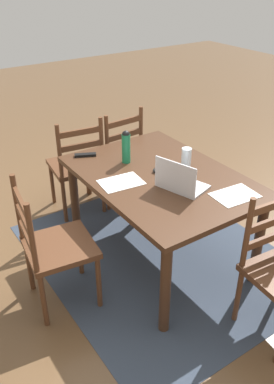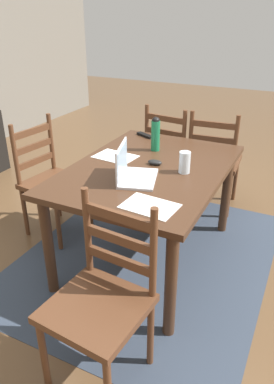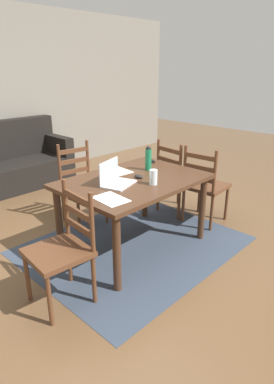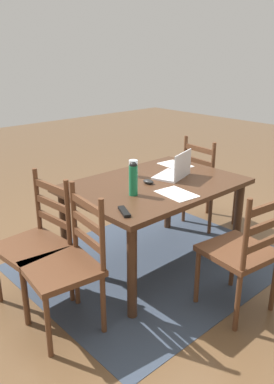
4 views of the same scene
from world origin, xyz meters
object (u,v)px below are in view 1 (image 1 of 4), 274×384
object	(u,v)px
chair_far_head	(54,247)
tv_remote	(85,155)
drinking_glass	(186,157)
water_bottle	(126,146)
chair_right_near	(115,156)
computer_mouse	(158,169)
chair_right_far	(77,166)
dining_table	(161,186)
laptop	(180,182)

from	to	relation	value
chair_far_head	tv_remote	distance (m)	0.86
drinking_glass	chair_far_head	bearing A→B (deg)	90.45
water_bottle	tv_remote	bearing A→B (deg)	37.87
chair_far_head	chair_right_near	bearing A→B (deg)	-47.32
drinking_glass	computer_mouse	distance (m)	0.24
water_bottle	drinking_glass	xyz separation A→B (m)	(-0.31, -0.34, -0.06)
chair_far_head	computer_mouse	size ratio (longest dim) A/B	9.50
chair_right_far	water_bottle	bearing A→B (deg)	-170.73
dining_table	chair_far_head	size ratio (longest dim) A/B	1.48
chair_right_far	water_bottle	distance (m)	0.80
chair_right_near	computer_mouse	distance (m)	1.00
chair_far_head	tv_remote	world-z (taller)	chair_far_head
computer_mouse	water_bottle	bearing A→B (deg)	19.46
laptop	drinking_glass	size ratio (longest dim) A/B	2.60
laptop	drinking_glass	world-z (taller)	laptop
chair_right_near	computer_mouse	size ratio (longest dim) A/B	9.50
water_bottle	computer_mouse	xyz separation A→B (m)	(-0.27, -0.11, -0.12)
laptop	drinking_glass	bearing A→B (deg)	-46.92
chair_right_far	drinking_glass	xyz separation A→B (m)	(-0.98, -0.45, 0.36)
dining_table	laptop	bearing A→B (deg)	175.11
dining_table	drinking_glass	world-z (taller)	drinking_glass
chair_far_head	computer_mouse	bearing A→B (deg)	-86.85
water_bottle	chair_right_near	bearing A→B (deg)	-23.77
computer_mouse	tv_remote	distance (m)	0.63
water_bottle	tv_remote	xyz separation A→B (m)	(0.27, 0.21, -0.12)
water_bottle	tv_remote	size ratio (longest dim) A/B	1.52
laptop	water_bottle	size ratio (longest dim) A/B	1.44
chair_right_far	chair_far_head	size ratio (longest dim) A/B	1.00
chair_right_near	computer_mouse	bearing A→B (deg)	168.89
dining_table	computer_mouse	size ratio (longest dim) A/B	14.09
drinking_glass	dining_table	bearing A→B (deg)	93.27
chair_right_near	chair_far_head	world-z (taller)	same
water_bottle	drinking_glass	bearing A→B (deg)	-131.92
drinking_glass	chair_right_far	bearing A→B (deg)	24.70
laptop	chair_right_far	bearing A→B (deg)	8.54
water_bottle	tv_remote	world-z (taller)	water_bottle
chair_right_far	chair_right_near	distance (m)	0.41
chair_far_head	chair_right_far	bearing A→B (deg)	-33.93
laptop	tv_remote	world-z (taller)	laptop
computer_mouse	tv_remote	bearing A→B (deg)	27.62
computer_mouse	tv_remote	xyz separation A→B (m)	(0.54, 0.32, -0.01)
laptop	drinking_glass	xyz separation A→B (m)	(0.25, -0.27, 0.01)
dining_table	tv_remote	xyz separation A→B (m)	(0.59, 0.31, 0.10)
dining_table	chair_far_head	bearing A→B (deg)	89.65
tv_remote	chair_right_near	bearing A→B (deg)	153.28
drinking_glass	tv_remote	distance (m)	0.80
chair_right_far	laptop	xyz separation A→B (m)	(-1.23, -0.18, 0.34)
chair_far_head	tv_remote	size ratio (longest dim) A/B	5.59
dining_table	water_bottle	distance (m)	0.40
laptop	computer_mouse	xyz separation A→B (m)	(0.29, -0.04, -0.04)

